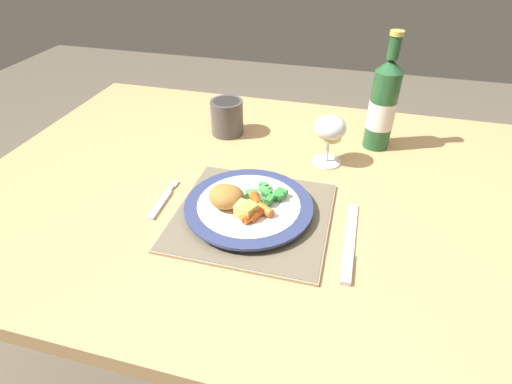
% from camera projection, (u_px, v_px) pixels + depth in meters
% --- Properties ---
extents(ground_plane, '(6.00, 6.00, 0.00)m').
position_uv_depth(ground_plane, '(260.00, 367.00, 1.32)').
color(ground_plane, brown).
extents(dining_table, '(1.28, 0.92, 0.74)m').
position_uv_depth(dining_table, '(262.00, 215.00, 0.94)').
color(dining_table, tan).
rests_on(dining_table, ground).
extents(placemat, '(0.30, 0.29, 0.01)m').
position_uv_depth(placemat, '(252.00, 216.00, 0.79)').
color(placemat, gray).
rests_on(placemat, dining_table).
extents(dinner_plate, '(0.25, 0.25, 0.02)m').
position_uv_depth(dinner_plate, '(246.00, 207.00, 0.79)').
color(dinner_plate, white).
rests_on(dinner_plate, placemat).
extents(breaded_croquettes, '(0.09, 0.09, 0.04)m').
position_uv_depth(breaded_croquettes, '(226.00, 196.00, 0.77)').
color(breaded_croquettes, '#A87033').
rests_on(breaded_croquettes, dinner_plate).
extents(green_beans_pile, '(0.09, 0.08, 0.02)m').
position_uv_depth(green_beans_pile, '(265.00, 195.00, 0.79)').
color(green_beans_pile, '#338438').
rests_on(green_beans_pile, dinner_plate).
extents(glazed_carrots, '(0.07, 0.09, 0.02)m').
position_uv_depth(glazed_carrots, '(252.00, 210.00, 0.75)').
color(glazed_carrots, orange).
rests_on(glazed_carrots, dinner_plate).
extents(fork, '(0.02, 0.13, 0.01)m').
position_uv_depth(fork, '(162.00, 202.00, 0.82)').
color(fork, silver).
rests_on(fork, dining_table).
extents(table_knife, '(0.02, 0.22, 0.01)m').
position_uv_depth(table_knife, '(349.00, 247.00, 0.72)').
color(table_knife, silver).
rests_on(table_knife, dining_table).
extents(wine_glass, '(0.07, 0.07, 0.12)m').
position_uv_depth(wine_glass, '(330.00, 131.00, 0.90)').
color(wine_glass, silver).
rests_on(wine_glass, dining_table).
extents(bottle, '(0.07, 0.07, 0.28)m').
position_uv_depth(bottle, '(383.00, 105.00, 0.95)').
color(bottle, '#23562D').
rests_on(bottle, dining_table).
extents(roast_potatoes, '(0.05, 0.04, 0.03)m').
position_uv_depth(roast_potatoes, '(246.00, 210.00, 0.74)').
color(roast_potatoes, '#E5BC66').
rests_on(roast_potatoes, dinner_plate).
extents(drinking_cup, '(0.09, 0.09, 0.09)m').
position_uv_depth(drinking_cup, '(227.00, 117.00, 1.05)').
color(drinking_cup, '#4C4747').
rests_on(drinking_cup, dining_table).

